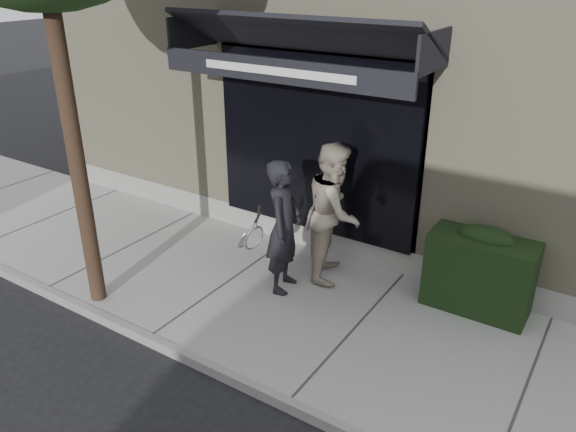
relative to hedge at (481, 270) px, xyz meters
The scene contains 7 objects.
ground 1.79m from the hedge, 131.35° to the right, with size 80.00×80.00×0.00m, color black.
sidewalk 1.77m from the hedge, 131.35° to the right, with size 20.00×3.00×0.12m, color gray.
curb 3.07m from the hedge, 111.45° to the right, with size 20.00×0.10×0.14m, color gray.
building_facade 4.39m from the hedge, 106.65° to the left, with size 14.30×8.04×5.64m.
hedge is the anchor object (origin of this frame).
pedestrian_front 2.58m from the hedge, 157.48° to the right, with size 0.75×0.91×1.84m.
pedestrian_back 2.05m from the hedge, behind, with size 1.02×1.14×1.96m.
Camera 1 is at (2.41, -5.29, 4.24)m, focal length 35.00 mm.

